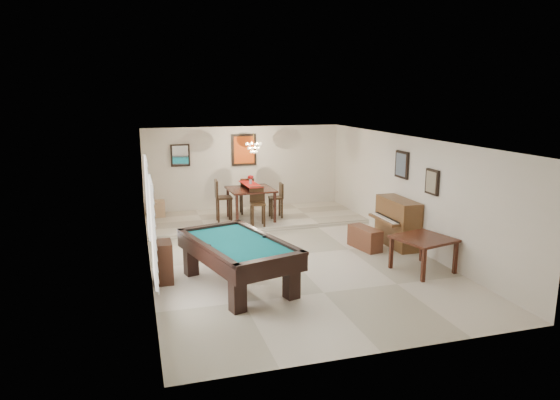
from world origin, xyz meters
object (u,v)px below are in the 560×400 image
square_table (423,254)px  piano_bench (365,238)px  flower_vase (251,179)px  dining_chair_west (224,201)px  pool_table (238,264)px  apothecary_chest (163,262)px  upright_piano (393,223)px  chandelier (254,144)px  corner_bench (158,209)px  dining_table (251,202)px  dining_chair_south (258,207)px  dining_chair_east (276,200)px  dining_chair_north (246,196)px

square_table → piano_bench: square_table is taller
flower_vase → dining_chair_west: size_ratio=0.23×
pool_table → apothecary_chest: pool_table is taller
upright_piano → square_table: bearing=-97.9°
flower_vase → chandelier: bearing=59.0°
square_table → piano_bench: bearing=105.8°
flower_vase → corner_bench: (-2.47, 1.15, -0.92)m
dining_table → dining_chair_west: size_ratio=1.04×
pool_table → dining_table: dining_table is taller
upright_piano → dining_chair_west: dining_chair_west is taller
upright_piano → piano_bench: bearing=-179.6°
upright_piano → flower_vase: 4.11m
dining_chair_south → dining_chair_west: bearing=145.6°
pool_table → square_table: bearing=-19.8°
upright_piano → dining_chair_south: (-2.73, 2.28, 0.07)m
corner_bench → chandelier: bearing=-18.6°
upright_piano → dining_chair_east: size_ratio=1.39×
square_table → chandelier: size_ratio=1.72×
piano_bench → square_table: bearing=-74.2°
piano_bench → corner_bench: (-4.51, 4.13, 0.08)m
apothecary_chest → dining_table: bearing=55.4°
dining_chair_south → chandelier: size_ratio=1.72×
dining_chair_west → chandelier: chandelier is taller
dining_chair_north → dining_chair_east: size_ratio=1.09×
upright_piano → piano_bench: (-0.71, -0.00, -0.31)m
pool_table → chandelier: 5.18m
chandelier → dining_chair_west: bearing=-162.5°
flower_vase → dining_chair_north: 0.95m
dining_chair_south → dining_chair_north: dining_chair_north is taller
apothecary_chest → dining_table: dining_table is taller
upright_piano → chandelier: bearing=128.7°
piano_bench → dining_chair_east: size_ratio=0.93×
pool_table → dining_chair_west: (0.51, 4.37, 0.27)m
dining_chair_north → upright_piano: bearing=130.2°
upright_piano → dining_chair_east: upright_piano is taller
corner_bench → square_table: bearing=-49.4°
piano_bench → chandelier: chandelier is taller
upright_piano → piano_bench: size_ratio=1.49×
pool_table → dining_chair_south: size_ratio=2.50×
pool_table → dining_chair_east: (2.00, 4.44, 0.18)m
piano_bench → apothecary_chest: bearing=-170.0°
square_table → flower_vase: bearing=118.4°
piano_bench → flower_vase: 3.75m
dining_chair_west → chandelier: size_ratio=1.95×
pool_table → corner_bench: (-1.20, 5.54, -0.09)m
apothecary_chest → chandelier: chandelier is taller
pool_table → piano_bench: pool_table is taller
square_table → dining_chair_north: (-2.48, 5.40, 0.30)m
dining_chair_south → piano_bench: bearing=-42.4°
piano_bench → corner_bench: size_ratio=1.89×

